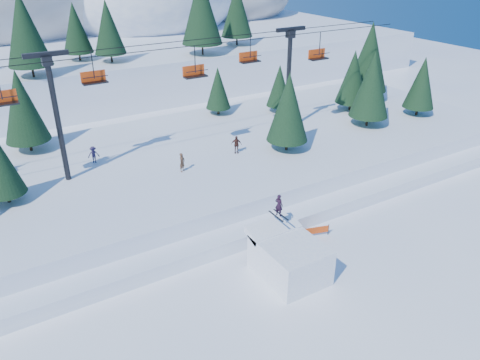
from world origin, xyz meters
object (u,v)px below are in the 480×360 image
chairlift (175,81)px  jump_kicker (289,257)px  banner_far (327,212)px  banner_near (311,231)px

chairlift → jump_kicker: bearing=-89.6°
chairlift → banner_far: chairlift is taller
jump_kicker → banner_near: jump_kicker is taller
banner_near → banner_far: size_ratio=0.97×
chairlift → banner_far: size_ratio=16.20×
banner_near → jump_kicker: bearing=-146.8°
chairlift → banner_near: chairlift is taller
jump_kicker → banner_far: 8.21m
chairlift → banner_near: bearing=-73.5°
banner_far → chairlift: bearing=119.4°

